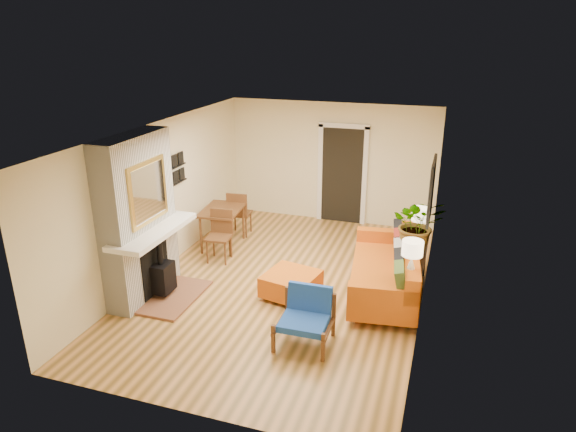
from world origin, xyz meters
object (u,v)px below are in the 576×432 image
Objects in this scene: console_table at (414,265)px; lamp_far at (420,219)px; houseplant at (418,224)px; sofa at (390,270)px; dining_table at (226,217)px; ottoman at (291,283)px; lamp_near at (412,254)px; blue_chair at (306,314)px.

console_table is 0.91m from lamp_far.
lamp_far is 0.61× the size of houseplant.
houseplant is (0.36, 0.22, 0.76)m from sofa.
console_table is at bearing -90.00° from lamp_far.
dining_table is (-3.28, 0.92, 0.21)m from sofa.
lamp_far is (1.83, 1.32, 0.83)m from ottoman.
console_table is at bearing 90.00° from lamp_near.
lamp_far is (0.00, 1.45, 0.00)m from lamp_near.
lamp_near is 0.61× the size of houseplant.
console_table is (1.83, 0.55, 0.35)m from ottoman.
lamp_near is at bearing -4.16° from ottoman.
blue_chair is 0.43× the size of dining_table.
dining_table reaches higher than blue_chair.
lamp_near is at bearing -90.00° from lamp_far.
lamp_far reaches higher than dining_table.
blue_chair is 3.53m from dining_table.
houseplant is at bearing -10.95° from dining_table.
lamp_near is 1.00× the size of lamp_far.
ottoman is 1.21× the size of blue_chair.
sofa is at bearing -148.58° from houseplant.
dining_table is 0.96× the size of console_table.
console_table is (3.64, -0.97, -0.04)m from dining_table.
lamp_near is (3.64, -1.65, 0.44)m from dining_table.
houseplant is at bearing 56.56° from blue_chair.
dining_table is at bearing 132.36° from blue_chair.
blue_chair is (-0.90, -1.69, 0.00)m from sofa.
sofa is 1.91m from blue_chair.
lamp_far reaches higher than console_table.
blue_chair is 1.72m from lamp_near.
lamp_far reaches higher than ottoman.
blue_chair is at bearing -143.02° from lamp_near.
sofa is 1.59m from ottoman.
houseplant reaches higher than lamp_far.
lamp_near is (1.83, -0.13, 0.83)m from ottoman.
dining_table is 3.77m from console_table.
ottoman is 1.70× the size of lamp_far.
console_table is (0.37, -0.05, 0.17)m from sofa.
houseplant reaches higher than console_table.
houseplant is (1.82, 0.82, 0.94)m from ottoman.
blue_chair reaches higher than ottoman.
dining_table reaches higher than sofa.
houseplant reaches higher than sofa.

